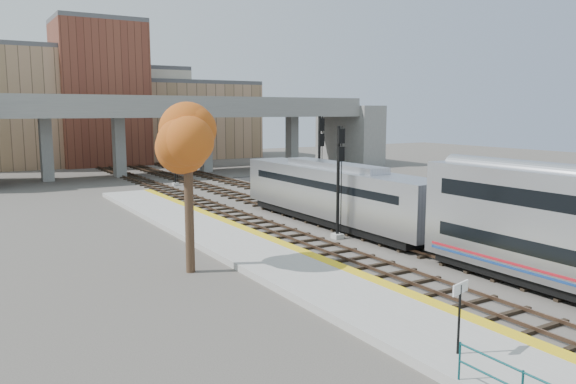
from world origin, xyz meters
TOP-DOWN VIEW (x-y plane):
  - ground at (0.00, 0.00)m, footprint 160.00×160.00m
  - platform at (-7.25, 0.00)m, footprint 4.50×60.00m
  - yellow_strip at (-5.35, 0.00)m, footprint 0.70×60.00m
  - tracks at (0.93, 12.50)m, footprint 10.70×95.00m
  - overpass at (4.92, 45.00)m, footprint 54.00×12.00m
  - buildings_far at (1.26, 66.57)m, footprint 43.00×21.00m
  - parking_lot at (14.00, 28.00)m, footprint 14.00×18.00m
  - locomotive at (1.00, 8.46)m, footprint 3.02×19.05m
  - signal_mast_near at (-1.10, 5.08)m, footprint 0.60×0.64m
  - signal_mast_mid at (3.00, 13.15)m, footprint 0.60×0.64m
  - signal_mast_far at (-1.10, 33.89)m, footprint 0.60×0.64m
  - station_sign at (-8.12, -10.79)m, footprint 0.88×0.28m
  - tree at (-11.50, 2.97)m, footprint 3.60×3.60m
  - car_a at (12.58, 23.57)m, footprint 2.39×3.63m
  - car_b at (14.23, 26.95)m, footprint 2.28×4.02m
  - car_c at (16.31, 28.75)m, footprint 2.60×4.41m

SIDE VIEW (x-z plane):
  - ground at x=0.00m, z-range 0.00..0.00m
  - parking_lot at x=14.00m, z-range 0.00..0.04m
  - tracks at x=0.93m, z-range -0.05..0.20m
  - platform at x=-7.25m, z-range 0.00..0.35m
  - yellow_strip at x=-5.35m, z-range 0.35..0.36m
  - car_a at x=12.58m, z-range 0.04..1.19m
  - car_c at x=16.31m, z-range 0.04..1.24m
  - car_b at x=14.23m, z-range 0.04..1.29m
  - station_sign at x=-8.12m, z-range 0.84..3.12m
  - locomotive at x=1.00m, z-range 0.23..4.33m
  - signal_mast_far at x=-1.10m, z-range -0.13..6.41m
  - signal_mast_near at x=-1.10m, z-range -0.06..6.83m
  - signal_mast_mid at x=3.00m, z-range 0.03..7.42m
  - overpass at x=4.92m, z-range 1.06..10.56m
  - tree at x=-11.50m, z-range 2.10..10.80m
  - buildings_far at x=1.26m, z-range -2.42..18.18m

